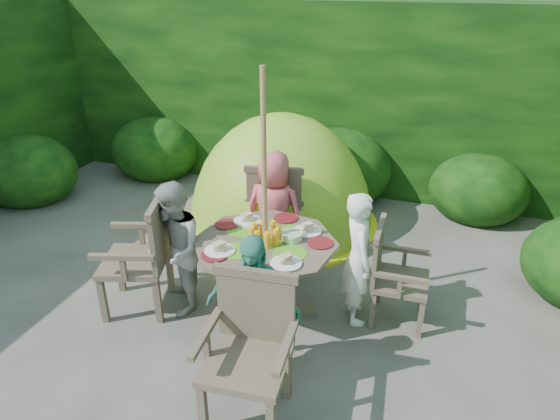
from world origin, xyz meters
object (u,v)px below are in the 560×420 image
(garden_chair_back, at_px, (276,207))
(dome_tent, at_px, (281,222))
(patio_table, at_px, (266,253))
(child_left, at_px, (175,250))
(garden_chair_front, at_px, (250,346))
(child_right, at_px, (358,258))
(parasol_pole, at_px, (265,203))
(garden_chair_right, at_px, (393,273))
(garden_chair_left, at_px, (144,254))
(child_back, at_px, (274,212))
(child_front, at_px, (253,310))

(garden_chair_back, distance_m, dome_tent, 0.91)
(patio_table, height_order, garden_chair_back, garden_chair_back)
(dome_tent, bearing_deg, child_left, -112.64)
(garden_chair_front, relative_size, dome_tent, 0.37)
(child_right, bearing_deg, parasol_pole, 81.90)
(garden_chair_back, xyz_separation_m, dome_tent, (-0.18, 0.71, -0.54))
(child_right, bearing_deg, dome_tent, 16.04)
(parasol_pole, relative_size, garden_chair_right, 2.53)
(garden_chair_left, height_order, child_back, child_back)
(garden_chair_right, distance_m, garden_chair_front, 1.56)
(garden_chair_back, relative_size, dome_tent, 0.38)
(patio_table, distance_m, parasol_pole, 0.48)
(garden_chair_right, xyz_separation_m, child_back, (-1.26, 0.50, 0.17))
(parasol_pole, bearing_deg, garden_chair_right, 14.57)
(patio_table, xyz_separation_m, child_back, (-0.19, 0.78, 0.01))
(garden_chair_front, bearing_deg, garden_chair_right, 55.00)
(patio_table, relative_size, parasol_pole, 0.69)
(garden_chair_right, bearing_deg, garden_chair_front, 148.28)
(patio_table, bearing_deg, garden_chair_back, 104.13)
(garden_chair_back, xyz_separation_m, garden_chair_front, (0.53, -2.12, -0.01))
(child_right, xyz_separation_m, child_front, (-0.59, -0.97, 0.01))
(garden_chair_left, bearing_deg, patio_table, 86.04)
(child_back, bearing_deg, child_right, 149.63)
(garden_chair_left, distance_m, child_back, 1.35)
(child_left, bearing_deg, dome_tent, 139.56)
(patio_table, height_order, child_back, child_back)
(child_left, relative_size, child_back, 0.98)
(garden_chair_right, bearing_deg, garden_chair_left, 103.06)
(parasol_pole, xyz_separation_m, garden_chair_right, (1.07, 0.28, -0.64))
(patio_table, bearing_deg, garden_chair_front, -75.77)
(garden_chair_left, xyz_separation_m, child_front, (1.25, -0.53, 0.06))
(parasol_pole, relative_size, child_back, 1.75)
(patio_table, bearing_deg, child_back, 104.00)
(patio_table, bearing_deg, child_right, 13.62)
(garden_chair_left, distance_m, child_right, 1.89)
(patio_table, height_order, child_right, child_right)
(garden_chair_right, height_order, child_back, child_back)
(garden_chair_back, bearing_deg, patio_table, 93.06)
(child_back, bearing_deg, dome_tent, -74.55)
(garden_chair_right, relative_size, garden_chair_left, 0.83)
(child_back, height_order, child_front, child_back)
(child_back, bearing_deg, garden_chair_left, 50.76)
(garden_chair_right, relative_size, child_front, 0.71)
(parasol_pole, height_order, garden_chair_right, parasol_pole)
(parasol_pole, relative_size, garden_chair_back, 2.16)
(child_right, height_order, child_front, child_front)
(parasol_pole, relative_size, garden_chair_front, 2.20)
(child_right, bearing_deg, garden_chair_right, -94.90)
(parasol_pole, distance_m, child_back, 0.93)
(garden_chair_front, xyz_separation_m, child_front, (-0.08, 0.28, 0.08))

